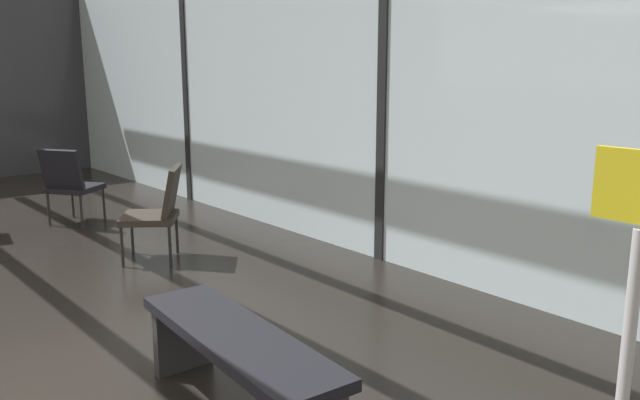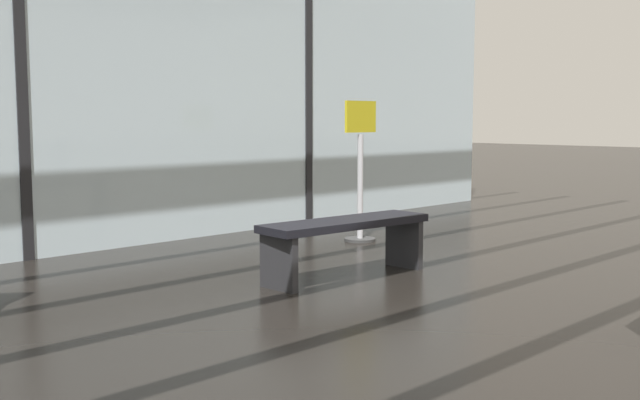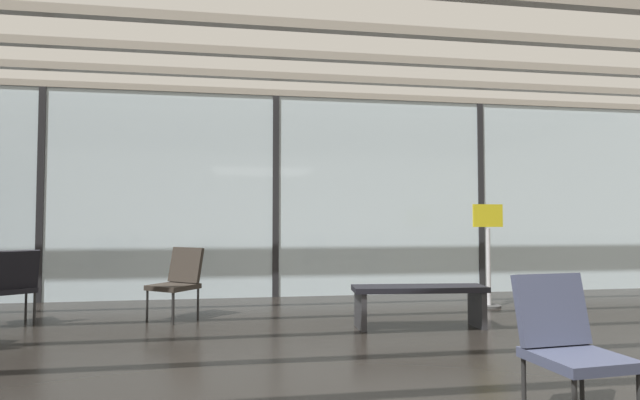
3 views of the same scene
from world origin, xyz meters
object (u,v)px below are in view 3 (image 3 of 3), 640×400
parked_airplane (246,188)px  lounge_chair_2 (12,283)px  waiting_bench (419,295)px  lounge_chair_1 (179,278)px  info_sign (488,258)px  lounge_chair_4 (566,339)px

parked_airplane → lounge_chair_2: (-2.70, -5.95, -1.51)m
lounge_chair_2 → waiting_bench: (4.60, -0.83, -0.13)m
lounge_chair_1 → waiting_bench: (2.76, -0.97, -0.13)m
parked_airplane → info_sign: bearing=-59.4°
parked_airplane → waiting_bench: size_ratio=8.67×
lounge_chair_2 → info_sign: bearing=149.3°
parked_airplane → lounge_chair_2: size_ratio=15.21×
info_sign → lounge_chair_1: bearing=-177.7°
parked_airplane → lounge_chair_2: bearing=-114.4°
lounge_chair_1 → lounge_chair_4: 4.51m
lounge_chair_1 → info_sign: bearing=38.9°
waiting_bench → lounge_chair_2: bearing=-5.5°
parked_airplane → lounge_chair_4: size_ratio=15.21×
info_sign → lounge_chair_2: bearing=-177.1°
lounge_chair_4 → lounge_chair_2: bearing=137.6°
lounge_chair_1 → lounge_chair_2: bearing=-139.1°
lounge_chair_4 → waiting_bench: lounge_chair_4 is taller
lounge_chair_1 → lounge_chair_4: same height
parked_airplane → info_sign: (3.34, -5.64, -1.33)m
parked_airplane → waiting_bench: (1.90, -6.78, -1.65)m
lounge_chair_1 → info_sign: size_ratio=0.60×
lounge_chair_2 → lounge_chair_4: (4.55, -3.48, 0.00)m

